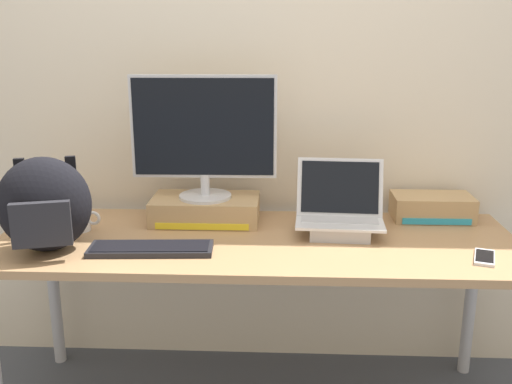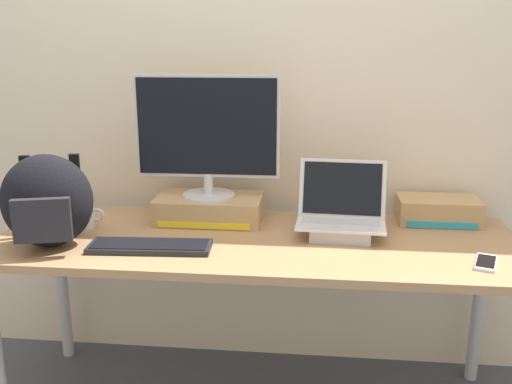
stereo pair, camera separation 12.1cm
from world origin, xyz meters
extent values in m
cube|color=beige|center=(0.00, 0.44, 1.30)|extent=(7.00, 0.10, 2.60)
cube|color=#A87F56|center=(0.00, 0.00, 0.70)|extent=(1.94, 0.69, 0.03)
cylinder|color=#B2B2B7|center=(-0.91, 0.28, 0.34)|extent=(0.05, 0.05, 0.68)
cylinder|color=#B2B2B7|center=(0.91, 0.28, 0.34)|extent=(0.05, 0.05, 0.68)
cube|color=tan|center=(-0.21, 0.20, 0.76)|extent=(0.43, 0.24, 0.10)
cube|color=yellow|center=(-0.21, 0.07, 0.73)|extent=(0.36, 0.00, 0.02)
cylinder|color=silver|center=(-0.21, 0.20, 0.82)|extent=(0.21, 0.21, 0.01)
cylinder|color=silver|center=(-0.21, 0.20, 0.87)|extent=(0.04, 0.04, 0.09)
cube|color=silver|center=(-0.21, 0.20, 1.10)|extent=(0.57, 0.03, 0.40)
cube|color=black|center=(-0.21, 0.18, 1.10)|extent=(0.55, 0.01, 0.38)
cube|color=#ADADB2|center=(0.31, 0.06, 0.74)|extent=(0.23, 0.21, 0.05)
cube|color=silver|center=(0.31, 0.06, 0.77)|extent=(0.34, 0.24, 0.01)
cube|color=#B7B7BC|center=(0.31, 0.08, 0.78)|extent=(0.29, 0.14, 0.00)
cube|color=silver|center=(0.32, 0.13, 0.88)|extent=(0.33, 0.10, 0.22)
cube|color=black|center=(0.32, 0.13, 0.88)|extent=(0.30, 0.08, 0.19)
cube|color=black|center=(-0.36, -0.15, 0.72)|extent=(0.44, 0.16, 0.02)
cube|color=black|center=(-0.36, -0.15, 0.74)|extent=(0.41, 0.14, 0.00)
ellipsoid|color=black|center=(-0.72, -0.15, 0.88)|extent=(0.36, 0.28, 0.34)
cube|color=#232328|center=(-0.69, -0.27, 0.85)|extent=(0.19, 0.08, 0.15)
cube|color=black|center=(-0.84, -0.07, 0.90)|extent=(0.04, 0.03, 0.25)
cube|color=black|center=(-0.67, -0.02, 0.90)|extent=(0.04, 0.03, 0.25)
cylinder|color=silver|center=(-0.68, 0.06, 0.76)|extent=(0.08, 0.08, 0.09)
torus|color=silver|center=(-0.63, 0.06, 0.77)|extent=(0.06, 0.01, 0.06)
cube|color=silver|center=(0.79, -0.16, 0.72)|extent=(0.11, 0.16, 0.01)
cube|color=black|center=(0.79, -0.16, 0.73)|extent=(0.09, 0.13, 0.00)
sphere|color=gold|center=(-0.87, 0.06, 0.76)|extent=(0.09, 0.09, 0.09)
sphere|color=black|center=(-0.89, 0.02, 0.77)|extent=(0.01, 0.01, 0.01)
sphere|color=black|center=(-0.86, 0.02, 0.77)|extent=(0.01, 0.01, 0.01)
cube|color=tan|center=(0.71, 0.27, 0.76)|extent=(0.32, 0.18, 0.10)
cube|color=#2899BC|center=(0.71, 0.18, 0.73)|extent=(0.27, 0.00, 0.02)
camera|label=1|loc=(0.09, -2.03, 1.46)|focal=40.72mm
camera|label=2|loc=(0.21, -2.02, 1.46)|focal=40.72mm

